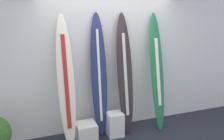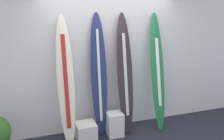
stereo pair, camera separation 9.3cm
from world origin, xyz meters
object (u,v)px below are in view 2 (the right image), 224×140
at_px(surfboard_navy, 99,77).
at_px(display_block_left, 115,124).
at_px(surfboard_ivory, 66,82).
at_px(surfboard_emerald, 158,73).
at_px(display_block_center, 86,131).
at_px(surfboard_charcoal, 125,75).

relative_size(surfboard_navy, display_block_left, 5.13).
height_order(surfboard_ivory, surfboard_navy, surfboard_navy).
xyz_separation_m(surfboard_navy, surfboard_emerald, (1.13, -0.11, -0.00)).
xyz_separation_m(surfboard_navy, display_block_left, (0.24, -0.19, -0.89)).
relative_size(surfboard_ivory, surfboard_navy, 0.99).
bearing_deg(display_block_center, surfboard_emerald, 2.60).
bearing_deg(surfboard_emerald, surfboard_ivory, -179.69).
bearing_deg(surfboard_ivory, display_block_left, -4.80).
bearing_deg(surfboard_ivory, surfboard_navy, 10.69).
relative_size(surfboard_ivory, surfboard_charcoal, 0.99).
distance_m(surfboard_charcoal, display_block_left, 0.93).
relative_size(surfboard_ivory, display_block_left, 5.07).
bearing_deg(surfboard_charcoal, surfboard_ivory, -177.68).
relative_size(surfboard_emerald, display_block_center, 6.17).
relative_size(surfboard_ivory, display_block_center, 6.12).
bearing_deg(surfboard_navy, display_block_left, -38.34).
distance_m(surfboard_charcoal, surfboard_emerald, 0.66).
bearing_deg(display_block_left, display_block_center, 178.32).
bearing_deg(surfboard_ivory, surfboard_charcoal, 2.32).
distance_m(surfboard_emerald, display_block_left, 1.26).
height_order(surfboard_navy, display_block_center, surfboard_navy).
height_order(surfboard_ivory, display_block_center, surfboard_ivory).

